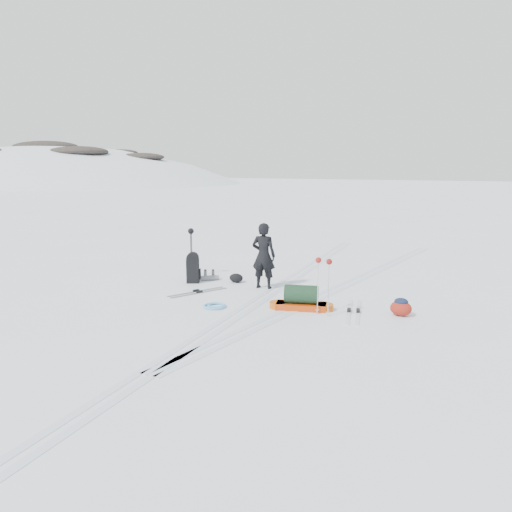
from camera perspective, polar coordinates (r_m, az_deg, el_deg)
The scene contains 13 objects.
ground at distance 11.94m, azimuth 1.10°, elevation -4.58°, with size 200.00×200.00×0.00m, color white.
ski_tracks at distance 12.49m, azimuth 5.38°, elevation -3.94°, with size 3.38×17.97×0.01m.
skier at distance 12.52m, azimuth 0.87°, elevation 0.03°, with size 0.61×0.40×1.67m, color black.
pulk_sled at distance 10.86m, azimuth 5.19°, elevation -5.03°, with size 1.44×0.77×0.53m.
expedition_rucksack at distance 13.32m, azimuth -6.98°, elevation -1.42°, with size 0.68×0.82×0.82m.
ski_poles_black at distance 13.98m, azimuth -7.44°, elevation 2.17°, with size 0.17×0.20×1.36m.
ski_poles_silver at distance 10.29m, azimuth 7.73°, elevation -1.31°, with size 0.38×0.19×1.21m.
touring_skis_grey at distance 12.34m, azimuth -6.68°, elevation -4.10°, with size 0.89×1.51×0.06m.
touring_skis_white at distance 10.84m, azimuth 11.08°, elevation -6.25°, with size 0.71×1.91×0.07m.
rope_coil at distance 11.04m, azimuth -4.68°, elevation -5.69°, with size 0.52×0.52×0.06m.
small_daypack at distance 10.78m, azimuth 16.23°, elevation -5.64°, with size 0.54×0.48×0.38m.
thermos_pair at distance 13.62m, azimuth -5.38°, elevation -2.15°, with size 0.22×0.28×0.30m.
stuff_sack at distance 13.30m, azimuth -2.28°, elevation -2.52°, with size 0.46×0.41×0.24m.
Camera 1 is at (4.93, -10.43, 3.07)m, focal length 35.00 mm.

